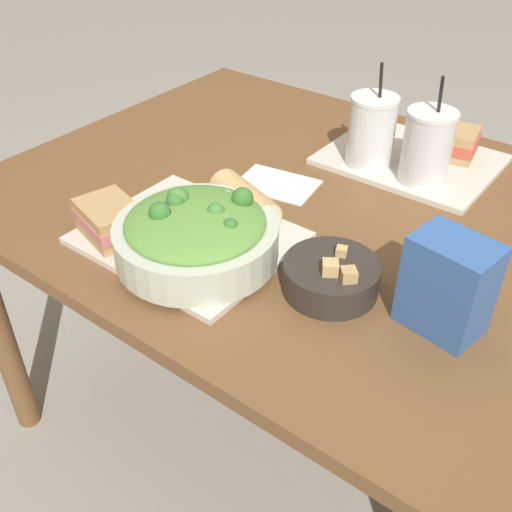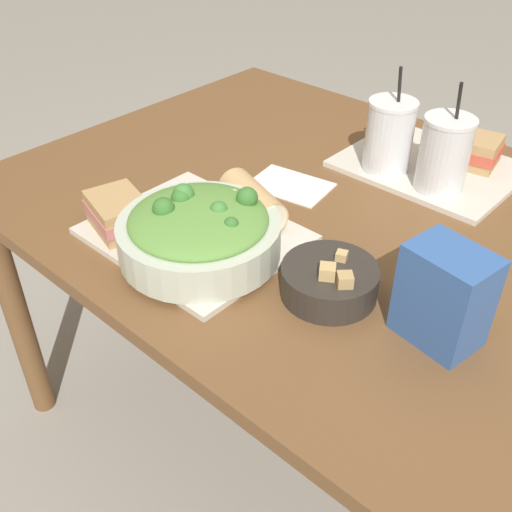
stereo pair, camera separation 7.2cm
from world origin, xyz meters
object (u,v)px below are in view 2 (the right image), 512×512
object	(u,v)px
salad_bowl	(199,230)
sandwich_far	(467,149)
drink_cup_dark	(389,138)
baguette_near	(253,202)
napkin_folded	(290,185)
soup_bowl	(330,280)
chip_bag	(444,296)
drink_cup_red	(444,156)
sandwich_near	(118,213)

from	to	relation	value
salad_bowl	sandwich_far	size ratio (longest dim) A/B	1.88
sandwich_far	drink_cup_dark	xyz separation A→B (m)	(-0.12, -0.15, 0.04)
baguette_near	napkin_folded	size ratio (longest dim) A/B	0.93
soup_bowl	napkin_folded	distance (m)	0.37
salad_bowl	baguette_near	xyz separation A→B (m)	(-0.01, 0.15, -0.01)
napkin_folded	baguette_near	bearing A→B (deg)	-76.53
salad_bowl	chip_bag	size ratio (longest dim) A/B	1.84
chip_bag	napkin_folded	world-z (taller)	chip_bag
drink_cup_dark	drink_cup_red	size ratio (longest dim) A/B	1.00
sandwich_near	baguette_near	world-z (taller)	baguette_near
soup_bowl	napkin_folded	bearing A→B (deg)	139.83
baguette_near	sandwich_far	xyz separation A→B (m)	(0.20, 0.50, -0.00)
sandwich_far	baguette_near	bearing A→B (deg)	-121.54
soup_bowl	napkin_folded	xyz separation A→B (m)	(-0.28, 0.24, -0.03)
salad_bowl	drink_cup_dark	world-z (taller)	drink_cup_dark
sandwich_far	drink_cup_red	distance (m)	0.16
salad_bowl	soup_bowl	bearing A→B (deg)	17.82
salad_bowl	soup_bowl	xyz separation A→B (m)	(0.23, 0.07, -0.03)
salad_bowl	sandwich_near	size ratio (longest dim) A/B	1.95
drink_cup_red	chip_bag	size ratio (longest dim) A/B	1.47
drink_cup_dark	drink_cup_red	distance (m)	0.13
sandwich_near	drink_cup_red	xyz separation A→B (m)	(0.37, 0.55, 0.04)
sandwich_near	soup_bowl	bearing A→B (deg)	32.07
chip_bag	napkin_folded	distance (m)	0.51
baguette_near	drink_cup_red	distance (m)	0.41
salad_bowl	sandwich_far	world-z (taller)	salad_bowl
sandwich_near	sandwich_far	size ratio (longest dim) A/B	0.97
sandwich_far	drink_cup_dark	world-z (taller)	drink_cup_dark
soup_bowl	sandwich_far	xyz separation A→B (m)	(-0.05, 0.57, 0.01)
salad_bowl	drink_cup_red	bearing A→B (deg)	68.28
napkin_folded	salad_bowl	bearing A→B (deg)	-81.07
baguette_near	drink_cup_red	world-z (taller)	drink_cup_red
sandwich_far	napkin_folded	world-z (taller)	sandwich_far
sandwich_near	baguette_near	bearing A→B (deg)	65.61
sandwich_far	napkin_folded	bearing A→B (deg)	-134.92
soup_bowl	drink_cup_dark	distance (m)	0.46
sandwich_near	sandwich_far	world-z (taller)	same
sandwich_near	sandwich_far	bearing A→B (deg)	78.11
salad_bowl	chip_bag	bearing A→B (deg)	14.43
drink_cup_dark	chip_bag	world-z (taller)	drink_cup_dark
soup_bowl	baguette_near	size ratio (longest dim) A/B	0.94
chip_bag	drink_cup_dark	bearing A→B (deg)	140.42
salad_bowl	drink_cup_dark	size ratio (longest dim) A/B	1.25
soup_bowl	sandwich_far	size ratio (longest dim) A/B	1.05
soup_bowl	drink_cup_dark	xyz separation A→B (m)	(-0.16, 0.42, 0.06)
drink_cup_dark	drink_cup_red	xyz separation A→B (m)	(0.13, -0.00, 0.00)
baguette_near	napkin_folded	xyz separation A→B (m)	(-0.04, 0.16, -0.05)
drink_cup_dark	salad_bowl	bearing A→B (deg)	-97.77
sandwich_far	chip_bag	distance (m)	0.59
baguette_near	drink_cup_dark	bearing A→B (deg)	6.88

